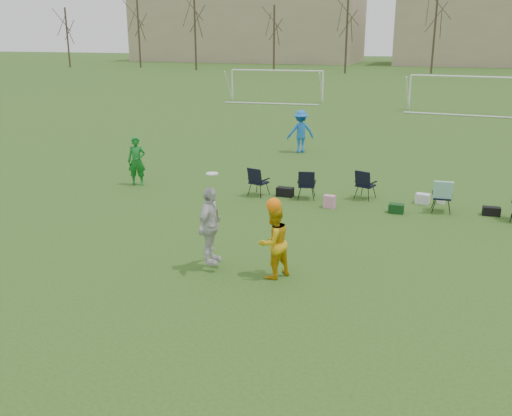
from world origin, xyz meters
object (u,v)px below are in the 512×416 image
at_px(fielder_green_near, 137,161).
at_px(goal_mid, 466,84).
at_px(center_contest, 242,233).
at_px(fielder_blue, 301,131).
at_px(goal_left, 277,77).

distance_m(fielder_green_near, goal_mid, 26.91).
bearing_deg(center_contest, fielder_blue, 99.49).
height_order(fielder_green_near, goal_left, goal_left).
xyz_separation_m(center_contest, goal_left, (-9.27, 32.64, 0.97)).
bearing_deg(fielder_blue, goal_left, -101.18).
height_order(center_contest, goal_left, goal_left).
height_order(center_contest, goal_mid, goal_mid).
xyz_separation_m(center_contest, goal_mid, (4.73, 30.64, 0.97)).
distance_m(fielder_blue, goal_left, 20.23).
xyz_separation_m(fielder_blue, goal_left, (-6.98, 18.96, 0.97)).
xyz_separation_m(goal_left, goal_mid, (14.00, -2.00, 0.00)).
height_order(fielder_green_near, fielder_blue, fielder_blue).
bearing_deg(fielder_green_near, goal_left, 79.26).
xyz_separation_m(fielder_green_near, goal_mid, (10.99, 24.54, 1.05)).
distance_m(center_contest, goal_mid, 31.02).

